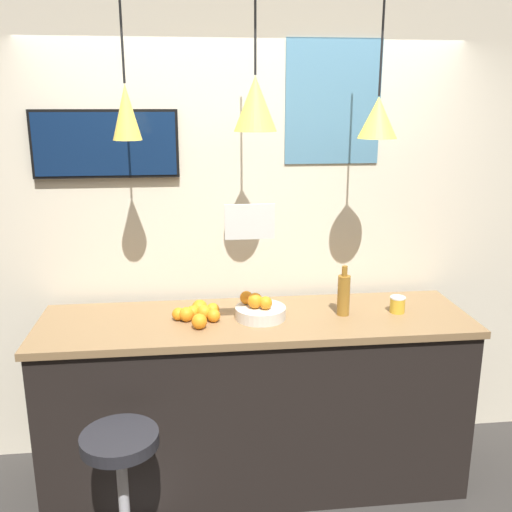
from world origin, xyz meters
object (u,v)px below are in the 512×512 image
object	(u,v)px
bar_stool	(123,486)
fruit_bowl	(259,310)
spread_jar	(397,305)
juice_bottle	(344,294)
mounted_tv	(105,144)

from	to	relation	value
bar_stool	fruit_bowl	bearing A→B (deg)	40.26
fruit_bowl	spread_jar	size ratio (longest dim) A/B	3.01
juice_bottle	mounted_tv	xyz separation A→B (m)	(-1.28, 0.40, 0.80)
spread_jar	mounted_tv	xyz separation A→B (m)	(-1.59, 0.40, 0.87)
bar_stool	spread_jar	size ratio (longest dim) A/B	7.95
juice_bottle	spread_jar	bearing A→B (deg)	0.00
bar_stool	mounted_tv	world-z (taller)	mounted_tv
juice_bottle	spread_jar	world-z (taller)	juice_bottle
juice_bottle	fruit_bowl	bearing A→B (deg)	179.92
mounted_tv	bar_stool	bearing A→B (deg)	-83.41
bar_stool	fruit_bowl	size ratio (longest dim) A/B	2.64
mounted_tv	spread_jar	bearing A→B (deg)	-14.05
bar_stool	mounted_tv	size ratio (longest dim) A/B	0.90
bar_stool	spread_jar	xyz separation A→B (m)	(1.48, 0.59, 0.61)
bar_stool	mounted_tv	xyz separation A→B (m)	(-0.11, 0.99, 1.48)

